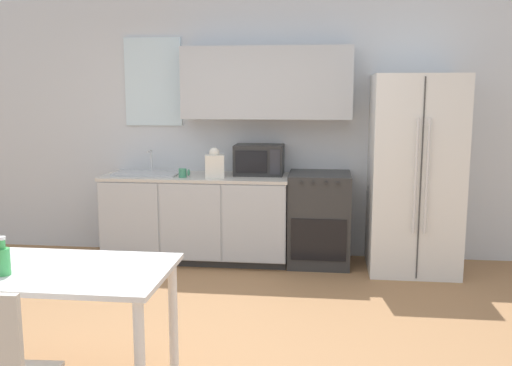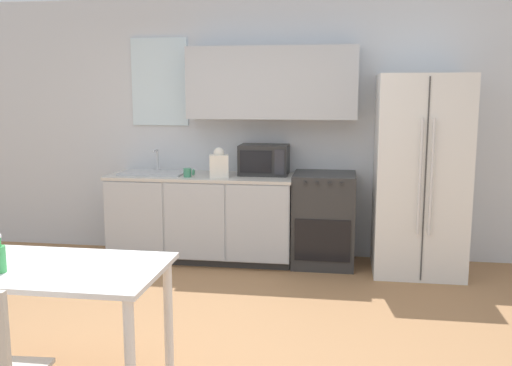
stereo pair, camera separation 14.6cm
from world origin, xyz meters
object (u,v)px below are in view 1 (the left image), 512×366
object	(u,v)px
coffee_mug	(183,173)
drink_bottle	(3,260)
dining_table	(58,287)
refrigerator	(414,174)
microwave	(259,160)
oven_range	(319,219)

from	to	relation	value
coffee_mug	drink_bottle	bearing A→B (deg)	-96.81
dining_table	drink_bottle	size ratio (longest dim) A/B	5.91
refrigerator	microwave	world-z (taller)	refrigerator
oven_range	coffee_mug	world-z (taller)	coffee_mug
microwave	drink_bottle	world-z (taller)	microwave
microwave	coffee_mug	distance (m)	0.79
microwave	coffee_mug	size ratio (longest dim) A/B	4.53
coffee_mug	drink_bottle	xyz separation A→B (m)	(-0.32, -2.70, -0.09)
refrigerator	dining_table	bearing A→B (deg)	-131.40
coffee_mug	microwave	bearing A→B (deg)	20.67
oven_range	refrigerator	xyz separation A→B (m)	(0.91, -0.08, 0.49)
microwave	dining_table	distance (m)	2.98
oven_range	microwave	xyz separation A→B (m)	(-0.62, 0.10, 0.58)
dining_table	refrigerator	bearing A→B (deg)	48.60
coffee_mug	refrigerator	bearing A→B (deg)	2.53
oven_range	drink_bottle	size ratio (longest dim) A/B	4.35
oven_range	microwave	size ratio (longest dim) A/B	1.87
microwave	dining_table	xyz separation A→B (m)	(-0.82, -2.84, -0.39)
dining_table	drink_bottle	bearing A→B (deg)	-148.95
coffee_mug	drink_bottle	size ratio (longest dim) A/B	0.51
refrigerator	microwave	xyz separation A→B (m)	(-1.53, 0.18, 0.10)
refrigerator	dining_table	size ratio (longest dim) A/B	1.50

